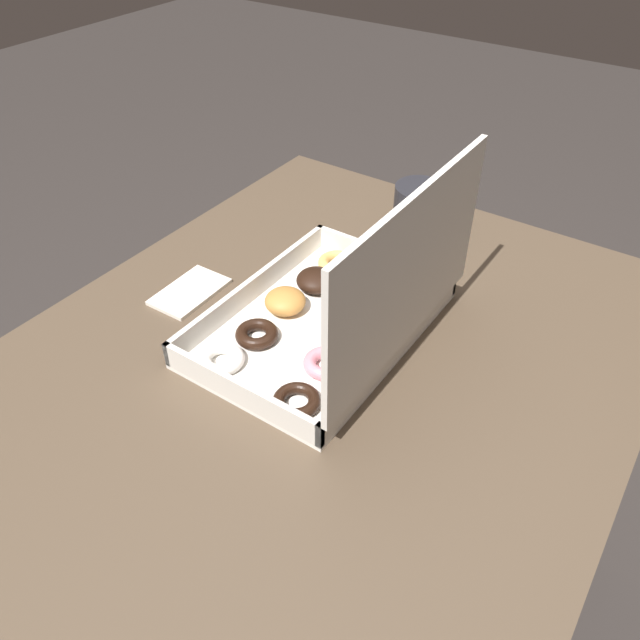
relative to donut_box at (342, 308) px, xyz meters
name	(u,v)px	position (x,y,z in m)	size (l,w,h in m)	color
ground_plane	(317,618)	(0.06, 0.00, -0.78)	(8.00, 8.00, 0.00)	#2D2826
dining_table	(316,420)	(0.06, 0.00, -0.17)	(1.00, 0.78, 0.73)	#4C3D2D
donut_box	(342,308)	(0.00, 0.00, 0.00)	(0.35, 0.25, 0.25)	silver
coffee_mug	(418,211)	(-0.29, -0.04, 0.00)	(0.08, 0.08, 0.09)	#232328
paper_napkin	(190,292)	(0.05, -0.24, -0.05)	(0.12, 0.07, 0.01)	silver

